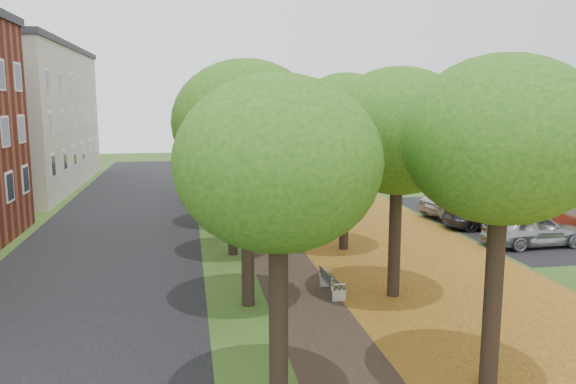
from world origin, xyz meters
name	(u,v)px	position (x,y,z in m)	size (l,w,h in m)	color
street_asphalt	(111,242)	(-7.50, 15.00, 0.00)	(8.00, 70.00, 0.01)	black
footpath	(274,235)	(0.00, 15.00, 0.00)	(3.20, 70.00, 0.01)	black
leaf_verge	(374,231)	(5.00, 15.00, 0.01)	(7.50, 70.00, 0.01)	#A2761D
parking_lot	(519,220)	(13.50, 16.00, 0.00)	(9.00, 16.00, 0.01)	black
tree_row_west	(226,124)	(-2.20, 15.00, 5.32)	(4.39, 34.39, 7.22)	black
tree_row_east	(328,123)	(2.60, 15.00, 5.32)	(4.39, 34.39, 7.22)	black
building_cream	(4,117)	(-17.00, 33.00, 5.21)	(10.30, 20.30, 10.40)	beige
bench	(331,282)	(0.62, 6.53, 0.40)	(0.54, 1.64, 0.77)	#2B362F
car_silver	(534,229)	(11.02, 11.01, 0.77)	(1.81, 4.51, 1.53)	#A7A7AB
car_red	(541,223)	(12.17, 12.22, 0.75)	(1.59, 4.55, 1.50)	maroon
car_grey	(492,215)	(11.00, 14.53, 0.69)	(1.93, 4.76, 1.38)	#333338
car_white	(468,203)	(11.30, 17.53, 0.75)	(2.49, 5.39, 1.50)	beige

